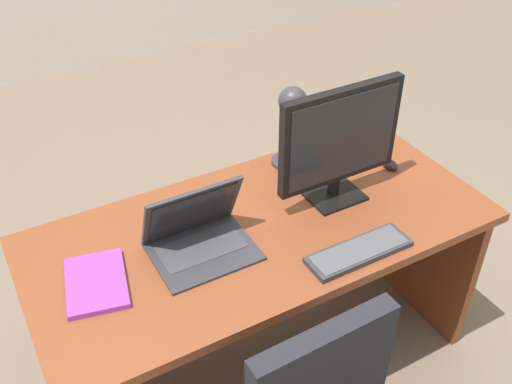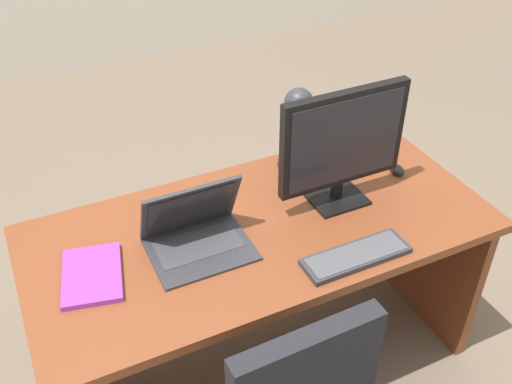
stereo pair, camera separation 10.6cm
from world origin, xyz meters
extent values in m
plane|color=#6B5B4C|center=(0.00, 1.50, 0.00)|extent=(12.00, 12.00, 0.00)
cube|color=brown|center=(0.00, 0.00, 0.74)|extent=(1.63, 0.76, 0.04)
cube|color=brown|center=(0.79, 0.00, 0.36)|extent=(0.04, 0.67, 0.72)
cube|color=brown|center=(0.00, 0.29, 0.40)|extent=(1.43, 0.02, 0.50)
cube|color=black|center=(0.32, 0.01, 0.76)|extent=(0.20, 0.16, 0.01)
cube|color=black|center=(0.32, 0.02, 0.80)|extent=(0.04, 0.02, 0.07)
cube|color=black|center=(0.32, 0.01, 1.02)|extent=(0.48, 0.04, 0.36)
cube|color=black|center=(0.32, -0.01, 1.02)|extent=(0.43, 0.00, 0.32)
cube|color=#2D2D33|center=(-0.24, -0.03, 0.76)|extent=(0.33, 0.26, 0.01)
cube|color=#38383D|center=(-0.24, -0.01, 0.77)|extent=(0.28, 0.14, 0.00)
cube|color=#2D2D33|center=(-0.24, 0.05, 0.88)|extent=(0.33, 0.11, 0.23)
cube|color=black|center=(-0.24, 0.04, 0.88)|extent=(0.29, 0.09, 0.19)
cube|color=#2D2D33|center=(0.21, -0.29, 0.77)|extent=(0.37, 0.12, 0.02)
cube|color=#47474C|center=(0.21, -0.29, 0.78)|extent=(0.34, 0.10, 0.00)
ellipsoid|color=black|center=(0.62, 0.06, 0.77)|extent=(0.05, 0.08, 0.04)
cylinder|color=#2D2D33|center=(0.28, 0.29, 0.76)|extent=(0.12, 0.12, 0.01)
cylinder|color=#2D2D33|center=(0.28, 0.29, 0.89)|extent=(0.02, 0.02, 0.24)
sphere|color=#2D2D33|center=(0.28, 0.26, 1.05)|extent=(0.11, 0.11, 0.11)
cube|color=purple|center=(-0.59, 0.00, 0.77)|extent=(0.23, 0.29, 0.02)
camera|label=1|loc=(-0.80, -1.38, 2.08)|focal=41.56mm
camera|label=2|loc=(-0.70, -1.43, 2.08)|focal=41.56mm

